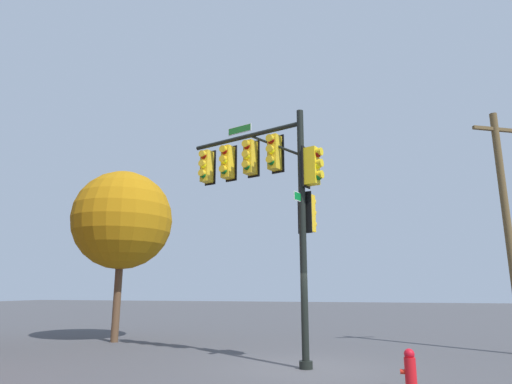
{
  "coord_description": "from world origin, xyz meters",
  "views": [
    {
      "loc": [
        -1.78,
        12.09,
        2.08
      ],
      "look_at": [
        1.46,
        -0.32,
        4.98
      ],
      "focal_mm": 30.12,
      "sensor_mm": 36.0,
      "label": 1
    }
  ],
  "objects_px": {
    "signal_pole_assembly": "(267,180)",
    "fire_hydrant": "(410,369)",
    "tree_near": "(123,220)",
    "utility_pole": "(507,222)"
  },
  "relations": [
    {
      "from": "signal_pole_assembly",
      "to": "utility_pole",
      "type": "bearing_deg",
      "value": -153.12
    },
    {
      "from": "utility_pole",
      "to": "tree_near",
      "type": "relative_size",
      "value": 1.19
    },
    {
      "from": "signal_pole_assembly",
      "to": "tree_near",
      "type": "height_order",
      "value": "signal_pole_assembly"
    },
    {
      "from": "fire_hydrant",
      "to": "tree_near",
      "type": "relative_size",
      "value": 0.12
    },
    {
      "from": "signal_pole_assembly",
      "to": "fire_hydrant",
      "type": "distance_m",
      "value": 6.57
    },
    {
      "from": "utility_pole",
      "to": "tree_near",
      "type": "height_order",
      "value": "utility_pole"
    },
    {
      "from": "signal_pole_assembly",
      "to": "tree_near",
      "type": "distance_m",
      "value": 7.96
    },
    {
      "from": "signal_pole_assembly",
      "to": "utility_pole",
      "type": "xyz_separation_m",
      "value": [
        -7.59,
        -3.85,
        -1.04
      ]
    },
    {
      "from": "utility_pole",
      "to": "signal_pole_assembly",
      "type": "bearing_deg",
      "value": 26.88
    },
    {
      "from": "fire_hydrant",
      "to": "tree_near",
      "type": "height_order",
      "value": "tree_near"
    }
  ]
}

